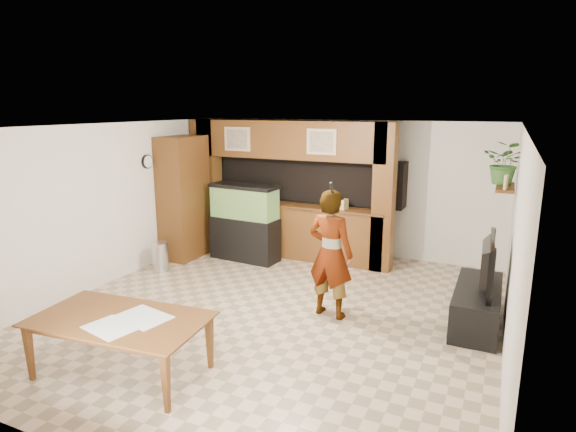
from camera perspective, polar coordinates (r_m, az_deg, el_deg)
The scene contains 21 objects.
floor at distance 6.99m, azimuth -1.78°, elevation -11.28°, with size 6.50×6.50×0.00m, color #CAAA8C.
ceiling at distance 6.38m, azimuth -1.94°, elevation 10.54°, with size 6.50×6.50×0.00m, color white.
wall_back at distance 9.53m, azimuth 6.87°, elevation 3.39°, with size 6.00×6.00×0.00m, color silver.
wall_left at distance 8.31m, azimuth -20.73°, elevation 1.24°, with size 6.50×6.50×0.00m, color silver.
wall_right at distance 5.92m, azimuth 25.21°, elevation -3.67°, with size 6.50×6.50×0.00m, color silver.
partition at distance 9.29m, azimuth 0.11°, elevation 3.32°, with size 4.20×0.99×2.60m.
wall_clock at distance 8.92m, azimuth -16.34°, elevation 6.21°, with size 0.05×0.25×0.25m.
wall_shelf at distance 7.75m, azimuth 24.36°, elevation 3.13°, with size 0.25×0.90×0.04m, color brown.
pantry_cabinet at distance 9.36m, azimuth -12.25°, elevation 2.14°, with size 0.58×0.95×2.32m, color brown.
trash_can at distance 8.83m, azimuth -14.88°, elevation -4.68°, with size 0.28×0.28×0.52m, color #B2B2B7.
aquarium at distance 9.09m, azimuth -5.14°, elevation -0.86°, with size 1.30×0.49×1.45m.
tv_stand at distance 7.01m, azimuth 21.47°, elevation -9.86°, with size 0.57×1.55×0.52m, color black.
television at distance 6.80m, azimuth 21.89°, elevation -5.15°, with size 1.20×0.16×0.69m, color black.
photo_frame at distance 7.40m, azimuth 24.41°, elevation 3.69°, with size 0.03×0.16×0.21m, color tan.
potted_plant at distance 7.85m, azimuth 24.38°, elevation 5.77°, with size 0.58×0.50×0.64m, color #326327.
person at distance 6.60m, azimuth 5.07°, elevation -4.48°, with size 0.65×0.43×1.79m, color olive.
microphone at distance 6.22m, azimuth 5.18°, elevation 3.36°, with size 0.04×0.04×0.16m, color black.
dining_table at distance 5.66m, azimuth -19.36°, elevation -14.51°, with size 1.87×1.04×0.66m, color brown.
newspaper_a at distance 5.48m, azimuth -16.80°, elevation -11.41°, with size 0.57×0.41×0.01m, color silver.
newspaper_b at distance 5.34m, azimuth -20.27°, elevation -12.30°, with size 0.52×0.38×0.01m, color silver.
counter_box at distance 8.76m, azimuth 6.12°, elevation 1.46°, with size 0.28×0.18×0.18m, color tan.
Camera 1 is at (2.84, -5.71, 2.87)m, focal length 30.00 mm.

